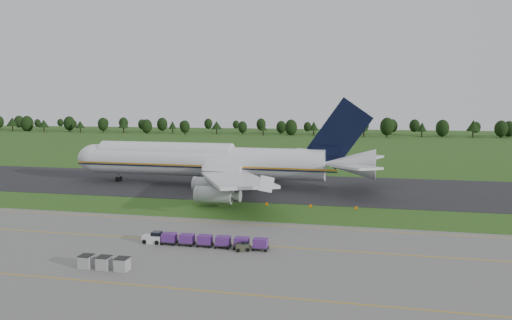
% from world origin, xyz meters
% --- Properties ---
extents(ground, '(600.00, 600.00, 0.00)m').
position_xyz_m(ground, '(0.00, 0.00, 0.00)').
color(ground, '#285018').
rests_on(ground, ground).
extents(apron, '(300.00, 52.00, 0.06)m').
position_xyz_m(apron, '(0.00, -34.00, 0.03)').
color(apron, slate).
rests_on(apron, ground).
extents(taxiway, '(300.00, 40.00, 0.08)m').
position_xyz_m(taxiway, '(0.00, 28.00, 0.04)').
color(taxiway, black).
rests_on(taxiway, ground).
extents(apron_markings, '(300.00, 30.20, 0.01)m').
position_xyz_m(apron_markings, '(0.00, -26.98, 0.06)').
color(apron_markings, '#CD9A0C').
rests_on(apron_markings, apron).
extents(tree_line, '(528.18, 21.39, 11.20)m').
position_xyz_m(tree_line, '(-14.60, 222.15, 5.79)').
color(tree_line, black).
rests_on(tree_line, ground).
extents(aircraft, '(76.16, 74.51, 21.47)m').
position_xyz_m(aircraft, '(-11.27, 26.05, 6.13)').
color(aircraft, silver).
rests_on(aircraft, ground).
extents(baggage_train, '(18.35, 1.66, 1.60)m').
position_xyz_m(baggage_train, '(3.89, -24.05, 0.93)').
color(baggage_train, silver).
rests_on(baggage_train, apron).
extents(utility_cart, '(2.11, 1.75, 1.00)m').
position_xyz_m(utility_cart, '(9.87, -24.92, 0.55)').
color(utility_cart, '#303525').
rests_on(utility_cart, apron).
extents(uld_row, '(6.41, 1.61, 1.59)m').
position_xyz_m(uld_row, '(-4.61, -35.95, 0.86)').
color(uld_row, '#969696').
rests_on(uld_row, apron).
extents(edge_markers, '(26.49, 0.30, 0.60)m').
position_xyz_m(edge_markers, '(11.42, 5.70, 0.27)').
color(edge_markers, orange).
rests_on(edge_markers, ground).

